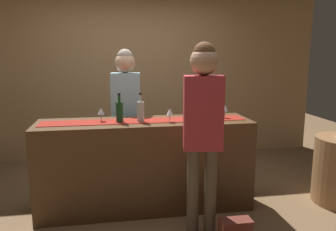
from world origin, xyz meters
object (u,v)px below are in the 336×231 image
Objects in this scene: wine_glass_far_end at (170,112)px; bartender at (126,104)px; wine_bottle_clear at (141,111)px; wine_bottle_green at (120,112)px; wine_bottle_amber at (187,109)px; wine_glass_near_customer at (225,109)px; wine_glass_mid_counter at (101,112)px; handbag at (236,231)px; customer_sipping at (203,118)px.

bartender is (-0.41, 0.70, -0.01)m from wine_glass_far_end.
bartender reaches higher than wine_bottle_clear.
wine_glass_far_end is at bearing -8.63° from wine_bottle_green.
wine_bottle_amber reaches higher than wine_glass_near_customer.
wine_bottle_amber is at bearing -0.32° from wine_glass_mid_counter.
handbag is (0.25, -0.88, -0.96)m from wine_bottle_amber.
wine_glass_near_customer is 1.00× the size of wine_glass_far_end.
wine_bottle_green is at bearing -174.66° from wine_bottle_amber.
wine_bottle_clear is 2.10× the size of wine_glass_mid_counter.
wine_bottle_clear is 0.92m from wine_glass_near_customer.
wine_bottle_clear is 0.18× the size of bartender.
customer_sipping is (0.20, -0.52, 0.03)m from wine_glass_far_end.
wine_bottle_amber is 0.72m from wine_bottle_green.
wine_bottle_amber is 0.90m from wine_glass_mid_counter.
wine_glass_mid_counter is (-0.40, 0.08, -0.01)m from wine_bottle_clear.
wine_bottle_amber reaches higher than wine_glass_far_end.
wine_bottle_amber reaches higher than wine_glass_mid_counter.
wine_bottle_amber is 1.00× the size of wine_bottle_green.
wine_bottle_amber is at bearing 5.34° from wine_bottle_green.
customer_sipping is at bearing 123.38° from bartender.
wine_bottle_clear reaches higher than wine_glass_far_end.
wine_glass_near_customer is at bearing 1.37° from wine_bottle_green.
customer_sipping is (0.61, -1.21, 0.04)m from bartender.
wine_bottle_amber is 2.10× the size of wine_glass_far_end.
wine_bottle_green reaches higher than handbag.
wine_glass_mid_counter is at bearing 179.68° from wine_bottle_amber.
wine_bottle_amber is 1.00× the size of wine_bottle_clear.
wine_bottle_green is at bearing 139.94° from handbag.
customer_sipping reaches higher than wine_glass_far_end.
wine_bottle_clear and wine_bottle_green have the same top height.
wine_glass_near_customer is at bearing 65.66° from customer_sipping.
bartender is at bearing 81.36° from wine_bottle_green.
wine_glass_near_customer is 0.08× the size of bartender.
wine_glass_far_end is at bearing -145.80° from wine_bottle_amber.
bartender reaches higher than wine_glass_far_end.
wine_bottle_clear is at bearing -171.29° from wine_bottle_amber.
wine_glass_far_end is (0.29, -0.07, -0.01)m from wine_bottle_clear.
customer_sipping reaches higher than wine_bottle_green.
customer_sipping is at bearing -124.09° from wine_glass_near_customer.
wine_glass_near_customer is (1.13, 0.03, -0.01)m from wine_bottle_green.
customer_sipping is at bearing 139.88° from handbag.
handbag is at bearing -74.23° from wine_bottle_amber.
wine_glass_far_end reaches higher than handbag.
wine_bottle_amber is at bearing 8.71° from wine_bottle_clear.
wine_glass_far_end is at bearing 122.02° from handbag.
wine_bottle_amber is at bearing 99.07° from customer_sipping.
wine_bottle_amber is 0.66m from customer_sipping.
wine_bottle_green is 0.17× the size of customer_sipping.
wine_glass_far_end is 1.29m from handbag.
wine_glass_near_customer is at bearing 78.81° from handbag.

